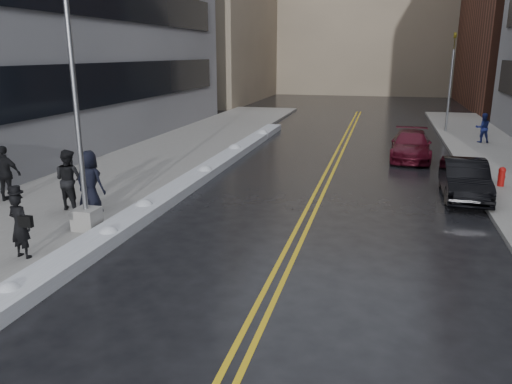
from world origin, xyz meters
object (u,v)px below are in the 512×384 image
Objects in this scene: pedestrian_c at (89,182)px; car_black at (465,179)px; pedestrian_b at (69,180)px; pedestrian_east at (483,128)px; pedestrian_fedora at (20,226)px; fire_hydrant at (502,176)px; car_maroon at (411,145)px; traffic_signal at (451,79)px; pedestrian_d at (6,174)px; lamppost at (80,146)px.

car_black is (11.49, 5.18, -0.46)m from pedestrian_c.
pedestrian_east is at bearing -119.36° from pedestrian_b.
pedestrian_fedora is at bearing 102.83° from pedestrian_c.
car_black reaches higher than fire_hydrant.
traffic_signal is at bearing 76.49° from car_maroon.
lamppost is at bearing 152.75° from pedestrian_d.
pedestrian_fedora is 0.87× the size of pedestrian_d.
traffic_signal is at bearing -78.74° from pedestrian_east.
traffic_signal reaches higher than car_black.
lamppost is at bearing 124.93° from pedestrian_c.
pedestrian_c reaches higher than pedestrian_b.
traffic_signal is 15.75m from car_black.
pedestrian_east is at bearing -122.23° from pedestrian_c.
traffic_signal is 25.81m from pedestrian_d.
pedestrian_c is at bearing 41.16° from pedestrian_east.
pedestrian_d is 15.66m from car_black.
pedestrian_fedora is 0.36× the size of car_maroon.
pedestrian_fedora is 0.40× the size of car_black.
traffic_signal reaches higher than pedestrian_east.
pedestrian_fedora is (-12.67, -10.17, 0.41)m from fire_hydrant.
pedestrian_d is at bearing -159.42° from fire_hydrant.
car_black is (11.17, 8.69, -0.29)m from pedestrian_fedora.
car_maroon is at bearing -122.55° from pedestrian_c.
pedestrian_east is (17.39, 16.19, -0.13)m from pedestrian_d.
lamppost reaches higher than pedestrian_d.
pedestrian_c is (0.86, -0.21, 0.02)m from pedestrian_b.
fire_hydrant is at bearing 33.04° from lamppost.
pedestrian_b reaches higher than fire_hydrant.
pedestrian_b is 0.88m from pedestrian_c.
pedestrian_fedora is 0.84× the size of pedestrian_b.
pedestrian_fedora is at bearing 47.04° from pedestrian_east.
pedestrian_b is at bearing -157.13° from car_black.
pedestrian_fedora is at bearing 129.86° from pedestrian_d.
lamppost is 16.17m from car_maroon.
pedestrian_b is (-1.17, 3.72, 0.15)m from pedestrian_fedora.
pedestrian_b is 2.60m from pedestrian_d.
fire_hydrant is 5.94m from car_maroon.
lamppost reaches higher than traffic_signal.
pedestrian_c is at bearing 178.62° from pedestrian_b.
pedestrian_east is 6.34m from car_maroon.
pedestrian_fedora is 3.53m from pedestrian_c.
pedestrian_b is (-1.55, 1.55, -1.42)m from lamppost.
car_maroon is (9.96, 11.77, -0.47)m from pedestrian_c.
car_black is at bearing 31.14° from lamppost.
pedestrian_east is at bearing -140.40° from pedestrian_d.
pedestrian_d is (-3.76, 4.00, 0.12)m from pedestrian_fedora.
fire_hydrant is 0.45× the size of pedestrian_east.
car_maroon is at bearing 104.02° from car_black.
pedestrian_c reaches higher than car_black.
car_black is (-1.00, -15.48, -2.73)m from traffic_signal.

